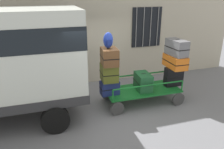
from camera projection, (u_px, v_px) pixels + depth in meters
ground_plane at (107, 106)px, 6.92m from camera, size 40.00×40.00×0.00m
building_wall at (89, 15)px, 8.01m from camera, size 12.00×0.37×5.00m
luggage_cart at (142, 91)px, 7.06m from camera, size 2.38×1.10×0.45m
cart_railing at (143, 81)px, 6.93m from camera, size 2.26×0.96×0.34m
suitcase_left_bottom at (110, 88)px, 6.63m from camera, size 0.56×0.35×0.41m
suitcase_left_middle at (109, 73)px, 6.52m from camera, size 0.50×0.59×0.49m
suitcase_left_top at (109, 57)px, 6.32m from camera, size 0.50×0.64×0.48m
suitcase_midleft_bottom at (143, 82)px, 6.91m from camera, size 0.46×0.71×0.53m
suitcase_center_bottom at (174, 77)px, 7.20m from camera, size 0.59×0.26×0.62m
suitcase_center_middle at (175, 61)px, 7.03m from camera, size 0.47×0.85×0.39m
suitcase_center_top at (177, 48)px, 6.86m from camera, size 0.43×0.77×0.49m
backpack at (108, 40)px, 6.16m from camera, size 0.27×0.22×0.44m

